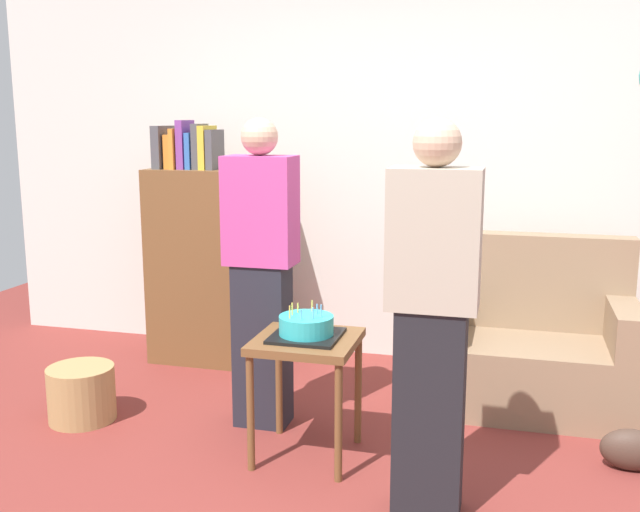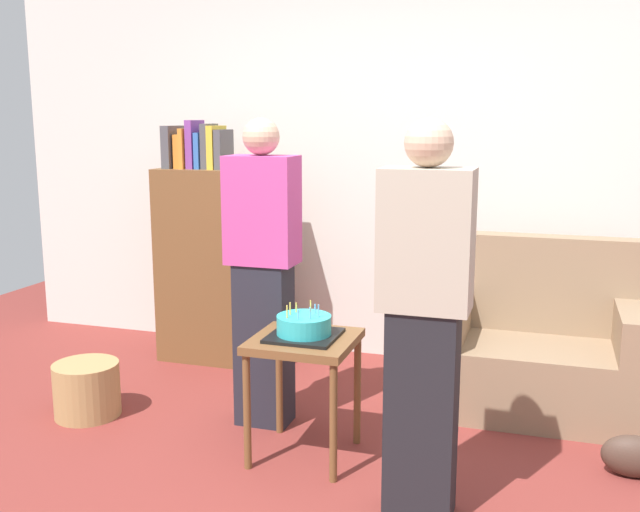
{
  "view_description": "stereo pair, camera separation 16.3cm",
  "coord_description": "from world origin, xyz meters",
  "px_view_note": "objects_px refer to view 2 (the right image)",
  "views": [
    {
      "loc": [
        0.69,
        -2.8,
        1.63
      ],
      "look_at": [
        -0.23,
        0.63,
        0.95
      ],
      "focal_mm": 40.69,
      "sensor_mm": 36.0,
      "label": 1
    },
    {
      "loc": [
        0.85,
        -2.75,
        1.63
      ],
      "look_at": [
        -0.23,
        0.63,
        0.95
      ],
      "focal_mm": 40.69,
      "sensor_mm": 36.0,
      "label": 2
    }
  ],
  "objects_px": {
    "person_blowing_candles": "(263,272)",
    "person_holding_cake": "(424,321)",
    "side_table": "(304,356)",
    "birthday_cake": "(304,327)",
    "bookshelf": "(218,260)",
    "handbag": "(633,456)",
    "wicker_basket": "(87,389)",
    "couch": "(538,350)"
  },
  "relations": [
    {
      "from": "bookshelf",
      "to": "person_blowing_candles",
      "type": "bearing_deg",
      "value": -52.22
    },
    {
      "from": "couch",
      "to": "person_blowing_candles",
      "type": "relative_size",
      "value": 0.67
    },
    {
      "from": "wicker_basket",
      "to": "side_table",
      "type": "bearing_deg",
      "value": -4.05
    },
    {
      "from": "couch",
      "to": "person_holding_cake",
      "type": "bearing_deg",
      "value": -108.14
    },
    {
      "from": "bookshelf",
      "to": "handbag",
      "type": "bearing_deg",
      "value": -20.49
    },
    {
      "from": "wicker_basket",
      "to": "handbag",
      "type": "xyz_separation_m",
      "value": [
        2.82,
        0.16,
        -0.05
      ]
    },
    {
      "from": "bookshelf",
      "to": "birthday_cake",
      "type": "height_order",
      "value": "bookshelf"
    },
    {
      "from": "birthday_cake",
      "to": "couch",
      "type": "bearing_deg",
      "value": 42.46
    },
    {
      "from": "person_blowing_candles",
      "to": "person_holding_cake",
      "type": "bearing_deg",
      "value": -33.53
    },
    {
      "from": "person_holding_cake",
      "to": "handbag",
      "type": "relative_size",
      "value": 5.82
    },
    {
      "from": "bookshelf",
      "to": "birthday_cake",
      "type": "relative_size",
      "value": 5.04
    },
    {
      "from": "couch",
      "to": "wicker_basket",
      "type": "relative_size",
      "value": 3.06
    },
    {
      "from": "bookshelf",
      "to": "handbag",
      "type": "distance_m",
      "value": 2.76
    },
    {
      "from": "handbag",
      "to": "birthday_cake",
      "type": "bearing_deg",
      "value": -170.48
    },
    {
      "from": "side_table",
      "to": "person_blowing_candles",
      "type": "xyz_separation_m",
      "value": [
        -0.33,
        0.31,
        0.32
      ]
    },
    {
      "from": "wicker_basket",
      "to": "birthday_cake",
      "type": "bearing_deg",
      "value": -4.05
    },
    {
      "from": "couch",
      "to": "handbag",
      "type": "bearing_deg",
      "value": -58.05
    },
    {
      "from": "person_blowing_candles",
      "to": "person_holding_cake",
      "type": "xyz_separation_m",
      "value": [
        0.96,
        -0.67,
        0.0
      ]
    },
    {
      "from": "birthday_cake",
      "to": "person_blowing_candles",
      "type": "relative_size",
      "value": 0.2
    },
    {
      "from": "person_blowing_candles",
      "to": "handbag",
      "type": "xyz_separation_m",
      "value": [
        1.84,
        -0.06,
        -0.73
      ]
    },
    {
      "from": "couch",
      "to": "person_blowing_candles",
      "type": "bearing_deg",
      "value": -154.78
    },
    {
      "from": "couch",
      "to": "person_holding_cake",
      "type": "distance_m",
      "value": 1.48
    },
    {
      "from": "person_holding_cake",
      "to": "handbag",
      "type": "distance_m",
      "value": 1.3
    },
    {
      "from": "bookshelf",
      "to": "wicker_basket",
      "type": "relative_size",
      "value": 4.48
    },
    {
      "from": "birthday_cake",
      "to": "wicker_basket",
      "type": "height_order",
      "value": "birthday_cake"
    },
    {
      "from": "birthday_cake",
      "to": "person_holding_cake",
      "type": "distance_m",
      "value": 0.74
    },
    {
      "from": "couch",
      "to": "birthday_cake",
      "type": "height_order",
      "value": "couch"
    },
    {
      "from": "side_table",
      "to": "person_holding_cake",
      "type": "xyz_separation_m",
      "value": [
        0.63,
        -0.35,
        0.32
      ]
    },
    {
      "from": "bookshelf",
      "to": "side_table",
      "type": "bearing_deg",
      "value": -49.61
    },
    {
      "from": "bookshelf",
      "to": "side_table",
      "type": "xyz_separation_m",
      "value": [
        1.02,
        -1.2,
        -0.18
      ]
    },
    {
      "from": "handbag",
      "to": "person_holding_cake",
      "type": "bearing_deg",
      "value": -145.51
    },
    {
      "from": "person_holding_cake",
      "to": "bookshelf",
      "type": "bearing_deg",
      "value": -39.1
    },
    {
      "from": "person_holding_cake",
      "to": "handbag",
      "type": "height_order",
      "value": "person_holding_cake"
    },
    {
      "from": "side_table",
      "to": "person_holding_cake",
      "type": "relative_size",
      "value": 0.37
    },
    {
      "from": "person_blowing_candles",
      "to": "side_table",
      "type": "bearing_deg",
      "value": -42.06
    },
    {
      "from": "couch",
      "to": "side_table",
      "type": "relative_size",
      "value": 1.83
    },
    {
      "from": "side_table",
      "to": "birthday_cake",
      "type": "relative_size",
      "value": 1.88
    },
    {
      "from": "person_holding_cake",
      "to": "wicker_basket",
      "type": "distance_m",
      "value": 2.1
    },
    {
      "from": "side_table",
      "to": "wicker_basket",
      "type": "relative_size",
      "value": 1.67
    },
    {
      "from": "person_holding_cake",
      "to": "person_blowing_candles",
      "type": "bearing_deg",
      "value": -30.54
    },
    {
      "from": "wicker_basket",
      "to": "bookshelf",
      "type": "bearing_deg",
      "value": 75.49
    },
    {
      "from": "person_blowing_candles",
      "to": "wicker_basket",
      "type": "bearing_deg",
      "value": -165.98
    }
  ]
}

